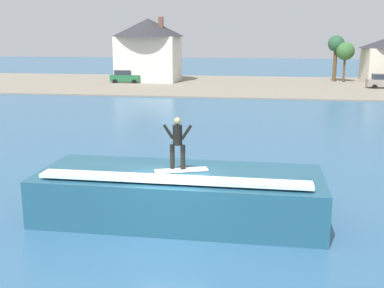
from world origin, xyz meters
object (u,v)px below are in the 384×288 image
house_with_chimney (149,46)px  tree_short_bushy (336,46)px  surfboard (181,170)px  surfer (177,140)px  car_near_shore (126,77)px  tree_tall_bare (345,52)px  wave_crest (180,194)px

house_with_chimney → tree_short_bushy: house_with_chimney is taller
surfboard → tree_short_bushy: (12.05, 54.14, 3.18)m
surfer → car_near_shore: size_ratio=0.42×
tree_tall_bare → car_near_shore: bearing=-169.4°
wave_crest → car_near_shore: 49.97m
wave_crest → tree_short_bushy: size_ratio=1.53×
surfboard → house_with_chimney: bearing=105.3°
surfer → wave_crest: bearing=91.2°
tree_tall_bare → tree_short_bushy: bearing=141.2°
wave_crest → tree_tall_bare: (13.35, 52.78, 3.44)m
house_with_chimney → tree_tall_bare: (27.05, 2.67, -0.66)m
surfer → car_near_shore: (-16.27, 47.62, -1.97)m
house_with_chimney → car_near_shore: bearing=-131.9°
surfboard → surfer: surfer is taller
surfer → house_with_chimney: (-13.71, 50.47, 2.06)m
car_near_shore → wave_crest: bearing=-71.0°
car_near_shore → house_with_chimney: house_with_chimney is taller
surfer → tree_short_bushy: (12.19, 54.07, 2.15)m
house_with_chimney → tree_short_bushy: bearing=7.9°
surfer → car_near_shore: bearing=108.9°
wave_crest → surfer: (0.01, -0.37, 2.04)m
wave_crest → tree_tall_bare: size_ratio=1.77×
surfer → tree_tall_bare: 54.81m
car_near_shore → tree_tall_bare: tree_tall_bare is taller
wave_crest → surfer: bearing=-88.8°
house_with_chimney → tree_short_bushy: size_ratio=1.57×
wave_crest → tree_tall_bare: bearing=75.8°
surfboard → surfer: (-0.14, 0.07, 1.02)m
car_near_shore → house_with_chimney: bearing=48.1°
car_near_shore → tree_tall_bare: size_ratio=0.75×
tree_tall_bare → surfboard: bearing=-103.9°
surfboard → tree_tall_bare: 54.88m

